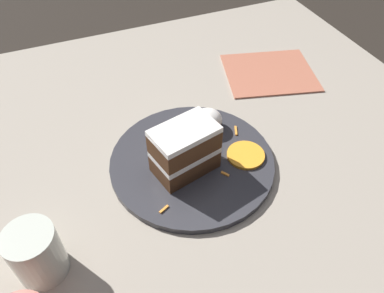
% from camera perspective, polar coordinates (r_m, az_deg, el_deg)
% --- Properties ---
extents(ground_plane, '(6.00, 6.00, 0.00)m').
position_cam_1_polar(ground_plane, '(0.71, -4.51, -4.08)').
color(ground_plane, black).
rests_on(ground_plane, ground).
extents(dining_table, '(1.25, 1.04, 0.02)m').
position_cam_1_polar(dining_table, '(0.70, -4.56, -3.52)').
color(dining_table, gray).
rests_on(dining_table, ground).
extents(plate, '(0.30, 0.30, 0.01)m').
position_cam_1_polar(plate, '(0.69, 0.00, -2.29)').
color(plate, '#333338').
rests_on(plate, dining_table).
extents(cake_slice, '(0.12, 0.09, 0.10)m').
position_cam_1_polar(cake_slice, '(0.64, -1.12, -0.48)').
color(cake_slice, '#4C2D19').
rests_on(cake_slice, plate).
extents(cream_dollop, '(0.06, 0.06, 0.04)m').
position_cam_1_polar(cream_dollop, '(0.73, 2.26, 4.04)').
color(cream_dollop, white).
rests_on(cream_dollop, plate).
extents(orange_garnish, '(0.07, 0.07, 0.01)m').
position_cam_1_polar(orange_garnish, '(0.70, 8.19, -1.30)').
color(orange_garnish, orange).
rests_on(orange_garnish, plate).
extents(carrot_shreds_scatter, '(0.21, 0.21, 0.00)m').
position_cam_1_polar(carrot_shreds_scatter, '(0.70, 0.87, -0.75)').
color(carrot_shreds_scatter, orange).
rests_on(carrot_shreds_scatter, plate).
extents(drinking_glass, '(0.07, 0.07, 0.09)m').
position_cam_1_polar(drinking_glass, '(0.59, -22.47, -15.10)').
color(drinking_glass, beige).
rests_on(drinking_glass, dining_table).
extents(menu_card, '(0.25, 0.23, 0.00)m').
position_cam_1_polar(menu_card, '(0.94, 11.71, 10.99)').
color(menu_card, '#B2664C').
rests_on(menu_card, dining_table).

